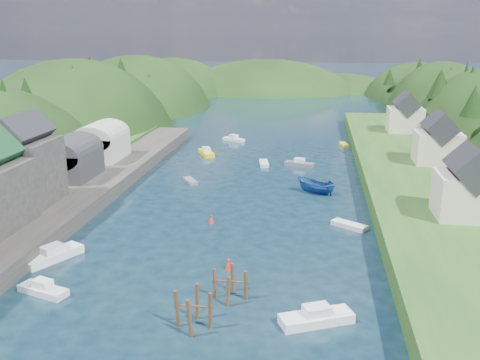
# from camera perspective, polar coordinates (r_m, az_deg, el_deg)

# --- Properties ---
(ground) EXTENTS (600.00, 600.00, 0.00)m
(ground) POSITION_cam_1_polar(r_m,az_deg,el_deg) (92.35, 1.92, 1.31)
(ground) COLOR black
(ground) RESTS_ON ground
(hillside_left) EXTENTS (44.00, 245.56, 52.00)m
(hillside_left) POSITION_cam_1_polar(r_m,az_deg,el_deg) (130.05, -16.97, 1.27)
(hillside_left) COLOR black
(hillside_left) RESTS_ON ground
(far_hills) EXTENTS (103.00, 68.00, 44.00)m
(far_hills) POSITION_cam_1_polar(r_m,az_deg,el_deg) (215.75, 5.81, 6.73)
(far_hills) COLOR black
(far_hills) RESTS_ON ground
(hill_trees) EXTENTS (91.57, 147.35, 11.94)m
(hill_trees) POSITION_cam_1_polar(r_m,az_deg,el_deg) (104.27, 2.65, 9.20)
(hill_trees) COLOR black
(hill_trees) RESTS_ON ground
(quay_left) EXTENTS (12.00, 110.00, 2.00)m
(quay_left) POSITION_cam_1_polar(r_m,az_deg,el_deg) (71.29, -20.47, -3.32)
(quay_left) COLOR #2D2B28
(quay_left) RESTS_ON ground
(boat_sheds) EXTENTS (7.00, 21.00, 7.50)m
(boat_sheds) POSITION_cam_1_polar(r_m,az_deg,el_deg) (87.44, -16.09, 3.41)
(boat_sheds) COLOR #2D2D30
(boat_sheds) RESTS_ON quay_left
(terrace_right) EXTENTS (16.00, 120.00, 2.40)m
(terrace_right) POSITION_cam_1_polar(r_m,az_deg,el_deg) (83.35, 18.49, -0.28)
(terrace_right) COLOR #234719
(terrace_right) RESTS_ON ground
(right_bank_cottages) EXTENTS (9.00, 59.24, 8.41)m
(right_bank_cottages) POSITION_cam_1_polar(r_m,az_deg,el_deg) (90.84, 19.72, 3.92)
(right_bank_cottages) COLOR beige
(right_bank_cottages) RESTS_ON terrace_right
(piling_cluster_near) EXTENTS (3.22, 3.01, 3.82)m
(piling_cluster_near) POSITION_cam_1_polar(r_m,az_deg,el_deg) (44.12, -4.95, -13.92)
(piling_cluster_near) COLOR #382314
(piling_cluster_near) RESTS_ON ground
(piling_cluster_far) EXTENTS (3.31, 3.08, 3.31)m
(piling_cluster_far) POSITION_cam_1_polar(r_m,az_deg,el_deg) (48.39, -1.03, -11.33)
(piling_cluster_far) COLOR #382314
(piling_cluster_far) RESTS_ON ground
(channel_buoy_near) EXTENTS (0.70, 0.70, 1.10)m
(channel_buoy_near) POSITION_cam_1_polar(r_m,az_deg,el_deg) (54.03, -1.23, -9.01)
(channel_buoy_near) COLOR #B4210E
(channel_buoy_near) RESTS_ON ground
(channel_buoy_far) EXTENTS (0.70, 0.70, 1.10)m
(channel_buoy_far) POSITION_cam_1_polar(r_m,az_deg,el_deg) (66.20, -3.07, -4.23)
(channel_buoy_far) COLOR #B4210E
(channel_buoy_far) RESTS_ON ground
(moored_boats) EXTENTS (35.94, 90.82, 2.28)m
(moored_boats) POSITION_cam_1_polar(r_m,az_deg,el_deg) (65.82, -2.26, -4.17)
(moored_boats) COLOR yellow
(moored_boats) RESTS_ON ground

